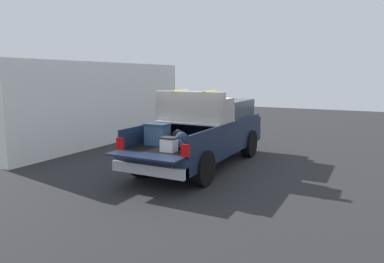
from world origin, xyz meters
The scene contains 3 objects.
ground_plane centered at (0.00, 0.00, 0.00)m, with size 40.00×40.00×0.00m, color #262628.
pickup_truck centered at (0.36, 0.00, 0.97)m, with size 6.05×2.06×2.23m.
building_facade centered at (1.70, 4.75, 1.56)m, with size 9.39×0.36×3.12m, color white.
Camera 1 is at (-9.21, -4.45, 2.64)m, focal length 33.25 mm.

